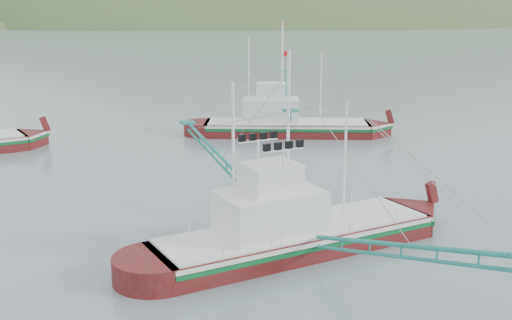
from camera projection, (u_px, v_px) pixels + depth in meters
name	position (u px, v px, depth m)	size (l,w,h in m)	color
ground	(297.00, 241.00, 35.10)	(1200.00, 1200.00, 0.00)	slate
main_boat	(292.00, 219.00, 33.17)	(15.79, 27.77, 11.29)	#4B0C0C
bg_boat_right	(286.00, 111.00, 62.80)	(16.51, 27.83, 11.84)	#4B0C0C
headland_right	(337.00, 20.00, 509.68)	(684.00, 432.00, 306.00)	#42582D
ridge_distant	(48.00, 19.00, 550.69)	(960.00, 400.00, 240.00)	slate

